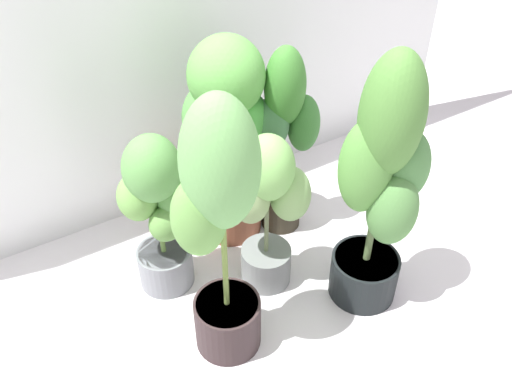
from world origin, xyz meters
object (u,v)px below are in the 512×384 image
potted_plant_back_center (226,124)px  potted_plant_center (269,204)px  potted_plant_back_right (285,131)px  potted_plant_front_right (382,182)px  potted_plant_back_left (159,209)px  potted_plant_front_left (219,224)px

potted_plant_back_center → potted_plant_center: bearing=-93.4°
potted_plant_back_right → potted_plant_front_right: bearing=-84.7°
potted_plant_back_left → potted_plant_back_center: (0.39, 0.16, 0.18)m
potted_plant_back_left → potted_plant_front_right: potted_plant_front_right is taller
potted_plant_front_left → potted_plant_front_right: bearing=-7.9°
potted_plant_center → potted_plant_front_left: bearing=-148.3°
potted_plant_front_left → potted_plant_back_center: bearing=59.0°
potted_plant_front_left → potted_plant_front_right: size_ratio=0.99×
potted_plant_back_left → potted_plant_center: bearing=-29.4°
potted_plant_front_left → potted_plant_back_center: 0.65m
potted_plant_front_left → potted_plant_back_right: potted_plant_front_left is taller
potted_plant_front_left → potted_plant_center: bearing=31.7°
potted_plant_front_left → potted_plant_back_center: potted_plant_front_left is taller
potted_plant_back_center → potted_plant_front_left: bearing=-121.0°
potted_plant_center → potted_plant_back_center: size_ratio=0.76×
potted_plant_back_left → potted_plant_front_right: size_ratio=0.67×
potted_plant_back_left → potted_plant_front_left: bearing=-81.9°
potted_plant_back_center → potted_plant_front_right: size_ratio=0.88×
potted_plant_center → potted_plant_back_center: potted_plant_back_center is taller
potted_plant_back_right → potted_plant_front_right: size_ratio=0.83×
potted_plant_back_left → potted_plant_back_center: potted_plant_back_center is taller
potted_plant_front_left → potted_plant_back_left: size_ratio=1.47×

